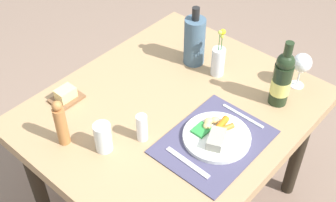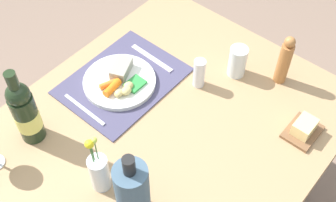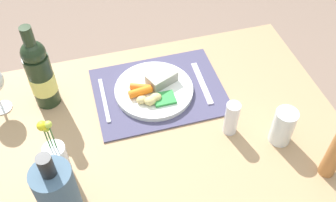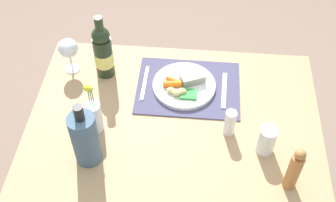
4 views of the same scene
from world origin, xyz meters
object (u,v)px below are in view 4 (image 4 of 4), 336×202
at_px(wine_bottle, 103,52).
at_px(cooler_bottle, 85,138).
at_px(dining_table, 173,146).
at_px(flower_vase, 94,116).
at_px(wine_glass, 68,49).
at_px(knife, 145,83).
at_px(fork, 224,90).
at_px(water_tumbler, 266,142).
at_px(salt_shaker, 230,123).
at_px(dinner_plate, 184,85).
at_px(pepper_mill, 294,169).

bearing_deg(wine_bottle, cooler_bottle, 92.33).
height_order(dining_table, flower_vase, flower_vase).
bearing_deg(wine_glass, dining_table, 145.68).
relative_size(knife, wine_bottle, 0.65).
height_order(fork, water_tumbler, water_tumbler).
bearing_deg(salt_shaker, water_tumbler, 151.56).
distance_m(wine_bottle, flower_vase, 0.31).
xyz_separation_m(water_tumbler, salt_shaker, (0.13, -0.07, 0.01)).
distance_m(cooler_bottle, salt_shaker, 0.54).
distance_m(salt_shaker, wine_glass, 0.75).
height_order(water_tumbler, flower_vase, flower_vase).
relative_size(wine_bottle, flower_vase, 1.27).
relative_size(dinner_plate, fork, 1.31).
bearing_deg(wine_bottle, flower_vase, 93.24).
relative_size(salt_shaker, wine_bottle, 0.39).
bearing_deg(wine_glass, knife, 169.11).
distance_m(wine_glass, flower_vase, 0.36).
xyz_separation_m(dining_table, dinner_plate, (-0.03, -0.25, 0.10)).
distance_m(fork, knife, 0.34).
bearing_deg(dining_table, fork, -128.98).
distance_m(knife, salt_shaker, 0.43).
height_order(pepper_mill, wine_glass, pepper_mill).
distance_m(wine_bottle, wine_glass, 0.15).
bearing_deg(salt_shaker, dinner_plate, -49.47).
bearing_deg(wine_glass, salt_shaker, 157.04).
relative_size(fork, wine_glass, 1.21).
bearing_deg(cooler_bottle, wine_glass, -69.52).
relative_size(water_tumbler, wine_glass, 0.74).
distance_m(pepper_mill, wine_bottle, 0.90).
bearing_deg(cooler_bottle, dinner_plate, -130.94).
bearing_deg(wine_bottle, salt_shaker, 152.21).
bearing_deg(fork, flower_vase, 27.46).
relative_size(dinner_plate, salt_shaker, 2.22).
bearing_deg(wine_glass, water_tumbler, 156.11).
bearing_deg(fork, dining_table, 53.00).
distance_m(salt_shaker, flower_vase, 0.52).
relative_size(wine_bottle, wine_glass, 1.82).
distance_m(water_tumbler, salt_shaker, 0.15).
bearing_deg(wine_bottle, pepper_mill, 146.38).
xyz_separation_m(dinner_plate, pepper_mill, (-0.40, 0.43, 0.08)).
relative_size(dinner_plate, water_tumbler, 2.15).
xyz_separation_m(fork, salt_shaker, (-0.02, 0.21, 0.05)).
height_order(fork, wine_bottle, wine_bottle).
distance_m(dining_table, cooler_bottle, 0.38).
distance_m(fork, flower_vase, 0.56).
relative_size(dining_table, fork, 5.72).
relative_size(dining_table, flower_vase, 4.86).
bearing_deg(water_tumbler, knife, -31.42).
relative_size(pepper_mill, wine_bottle, 0.69).
height_order(dining_table, wine_bottle, wine_bottle).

